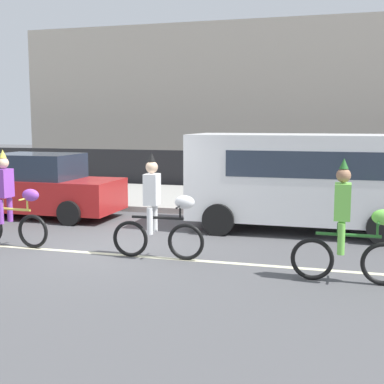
% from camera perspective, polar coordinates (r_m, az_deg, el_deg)
% --- Properties ---
extents(ground_plane, '(80.00, 80.00, 0.00)m').
position_cam_1_polar(ground_plane, '(10.70, -8.65, -5.87)').
color(ground_plane, '#4C4C4F').
extents(road_centre_line, '(36.00, 0.14, 0.01)m').
position_cam_1_polar(road_centre_line, '(10.26, -9.82, -6.46)').
color(road_centre_line, beige).
rests_on(road_centre_line, ground).
extents(sidewalk_curb, '(60.00, 5.00, 0.15)m').
position_cam_1_polar(sidewalk_curb, '(16.71, 0.68, -0.68)').
color(sidewalk_curb, '#9E9B93').
rests_on(sidewalk_curb, ground).
extents(fence_line, '(40.00, 0.08, 1.40)m').
position_cam_1_polar(fence_line, '(19.43, 2.96, 2.33)').
color(fence_line, black).
rests_on(fence_line, ground).
extents(building_backdrop, '(28.00, 8.00, 6.84)m').
position_cam_1_polar(building_backdrop, '(27.48, 14.04, 9.33)').
color(building_backdrop, '#B2A899').
rests_on(building_backdrop, ground).
extents(parade_cyclist_purple, '(1.72, 0.50, 1.92)m').
position_cam_1_polar(parade_cyclist_purple, '(11.13, -18.86, -1.27)').
color(parade_cyclist_purple, black).
rests_on(parade_cyclist_purple, ground).
extents(parade_cyclist_zebra, '(1.72, 0.50, 1.92)m').
position_cam_1_polar(parade_cyclist_zebra, '(9.60, -3.62, -2.22)').
color(parade_cyclist_zebra, black).
rests_on(parade_cyclist_zebra, ground).
extents(parade_cyclist_lime, '(1.72, 0.50, 1.92)m').
position_cam_1_polar(parade_cyclist_lime, '(8.49, 16.44, -3.82)').
color(parade_cyclist_lime, black).
rests_on(parade_cyclist_lime, ground).
extents(parked_van_white, '(5.00, 2.22, 2.18)m').
position_cam_1_polar(parked_van_white, '(12.23, 12.09, 1.80)').
color(parked_van_white, white).
rests_on(parked_van_white, ground).
extents(parked_car_red, '(4.10, 1.92, 1.64)m').
position_cam_1_polar(parked_car_red, '(14.38, -15.86, 0.52)').
color(parked_car_red, '#AD1E1E').
rests_on(parked_car_red, ground).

